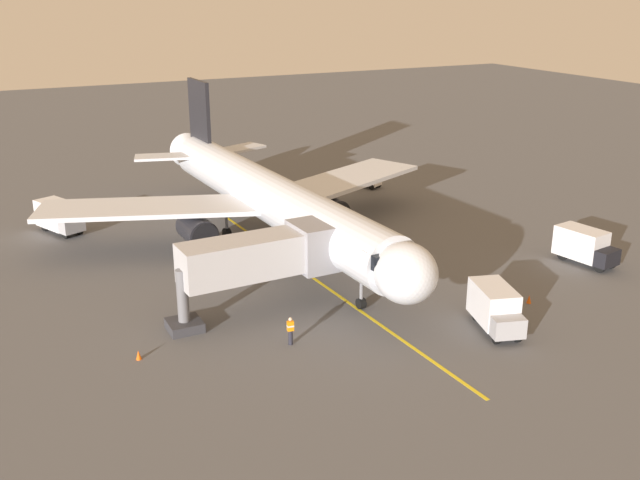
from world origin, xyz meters
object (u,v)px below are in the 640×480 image
object	(u,v)px
jet_bridge	(268,256)
box_truck_portside	(496,308)
airplane	(269,198)
tug_rear_apron	(368,181)
safety_cone_wing_port	(529,299)
box_truck_starboard_side	(585,246)
safety_cone_nose_left	(139,355)
safety_cone_nose_right	(495,319)
box_truck_near_nose	(59,216)
ground_crew_marshaller	(290,330)

from	to	relation	value
jet_bridge	box_truck_portside	bearing A→B (deg)	142.87
airplane	tug_rear_apron	size ratio (longest dim) A/B	14.72
jet_bridge	safety_cone_wing_port	bearing A→B (deg)	157.71
jet_bridge	tug_rear_apron	distance (m)	31.68
box_truck_portside	box_truck_starboard_side	size ratio (longest dim) A/B	1.02
safety_cone_nose_left	safety_cone_nose_right	bearing A→B (deg)	166.03
box_truck_near_nose	safety_cone_nose_right	distance (m)	37.23
box_truck_portside	safety_cone_wing_port	distance (m)	5.09
box_truck_near_nose	box_truck_portside	world-z (taller)	same
tug_rear_apron	safety_cone_nose_right	world-z (taller)	tug_rear_apron
box_truck_portside	safety_cone_nose_right	world-z (taller)	box_truck_portside
ground_crew_marshaller	box_truck_near_nose	xyz separation A→B (m)	(9.01, -27.35, 0.50)
jet_bridge	safety_cone_wing_port	distance (m)	17.37
airplane	box_truck_starboard_side	size ratio (longest dim) A/B	8.31
box_truck_portside	safety_cone_wing_port	xyz separation A→B (m)	(-4.53, -2.04, -1.11)
tug_rear_apron	safety_cone_wing_port	xyz separation A→B (m)	(5.19, 30.03, -0.43)
safety_cone_wing_port	airplane	bearing A→B (deg)	-58.85
jet_bridge	box_truck_starboard_side	world-z (taller)	jet_bridge
box_truck_portside	box_truck_near_nose	bearing A→B (deg)	-56.05
safety_cone_nose_left	safety_cone_nose_right	distance (m)	21.42
tug_rear_apron	safety_cone_nose_right	bearing A→B (deg)	73.80
box_truck_portside	tug_rear_apron	distance (m)	33.52
box_truck_starboard_side	safety_cone_nose_right	size ratio (longest dim) A/B	8.82
airplane	safety_cone_nose_right	size ratio (longest dim) A/B	73.29
box_truck_portside	tug_rear_apron	xyz separation A→B (m)	(-9.71, -32.07, -0.68)
airplane	safety_cone_nose_left	bearing A→B (deg)	45.62
safety_cone_nose_left	safety_cone_nose_right	world-z (taller)	same
ground_crew_marshaller	safety_cone_nose_right	world-z (taller)	ground_crew_marshaller
safety_cone_nose_left	safety_cone_wing_port	world-z (taller)	same
airplane	ground_crew_marshaller	distance (m)	17.51
box_truck_portside	safety_cone_nose_right	xyz separation A→B (m)	(-0.58, -0.63, -1.11)
jet_bridge	safety_cone_wing_port	world-z (taller)	jet_bridge
box_truck_starboard_side	tug_rear_apron	xyz separation A→B (m)	(3.48, -26.23, -0.68)
ground_crew_marshaller	box_truck_portside	size ratio (longest dim) A/B	0.34
jet_bridge	safety_cone_nose_right	size ratio (longest dim) A/B	20.83
airplane	box_truck_near_nose	size ratio (longest dim) A/B	8.07
jet_bridge	tug_rear_apron	size ratio (longest dim) A/B	4.18
tug_rear_apron	safety_cone_wing_port	size ratio (longest dim) A/B	4.98
box_truck_starboard_side	safety_cone_nose_left	bearing A→B (deg)	0.07
box_truck_near_nose	airplane	bearing A→B (deg)	142.85
box_truck_starboard_side	safety_cone_wing_port	size ratio (longest dim) A/B	8.82
box_truck_near_nose	tug_rear_apron	xyz separation A→B (m)	(-30.60, -1.04, -0.68)
box_truck_near_nose	box_truck_portside	distance (m)	37.40
safety_cone_nose_right	box_truck_starboard_side	bearing A→B (deg)	-157.56
box_truck_portside	jet_bridge	bearing A→B (deg)	-37.13
box_truck_portside	safety_cone_nose_left	size ratio (longest dim) A/B	9.03
safety_cone_wing_port	tug_rear_apron	bearing A→B (deg)	-99.80
ground_crew_marshaller	box_truck_near_nose	size ratio (longest dim) A/B	0.34
airplane	safety_cone_nose_right	xyz separation A→B (m)	(-6.91, 19.36, -3.73)
box_truck_portside	safety_cone_nose_left	xyz separation A→B (m)	(20.20, -5.80, -1.11)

